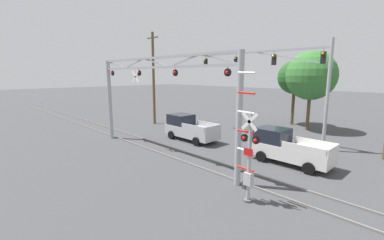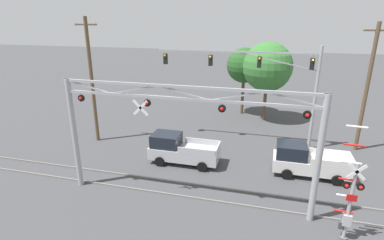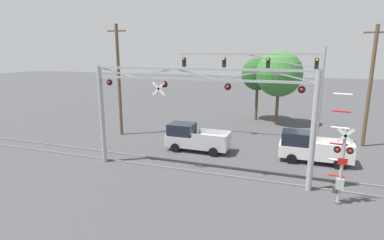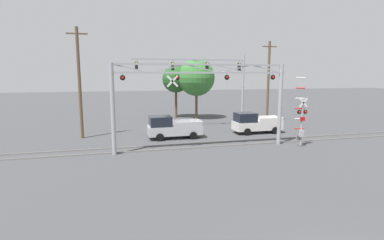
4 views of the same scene
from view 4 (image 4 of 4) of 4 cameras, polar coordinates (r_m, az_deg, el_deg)
rail_track_near at (r=23.85m, az=1.75°, el=-5.24°), size 80.00×0.08×0.10m
rail_track_far at (r=25.19m, az=0.84°, el=-4.47°), size 80.00×0.08×0.10m
crossing_gantry at (r=22.92m, az=1.97°, el=4.92°), size 13.64×0.32×6.59m
crossing_signal_mast at (r=25.63m, az=20.08°, el=-0.34°), size 1.15×0.35×5.58m
traffic_signal_span at (r=33.02m, az=4.50°, el=8.37°), size 12.35×0.39×7.93m
pickup_truck_lead at (r=27.29m, az=-3.96°, el=-1.47°), size 4.86×2.11×2.06m
pickup_truck_following at (r=30.30m, az=11.79°, el=-0.61°), size 4.77×2.11×2.06m
utility_pole_left at (r=28.73m, az=-20.65°, el=6.77°), size 1.80×0.28×9.90m
utility_pole_right at (r=36.50m, az=14.33°, el=7.08°), size 1.80×0.28×9.55m
background_tree_beyond_span at (r=40.05m, az=-3.10°, el=7.77°), size 3.59×3.59×6.96m
background_tree_far_left_verge at (r=38.92m, az=0.85°, el=8.05°), size 4.72×4.72×7.71m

